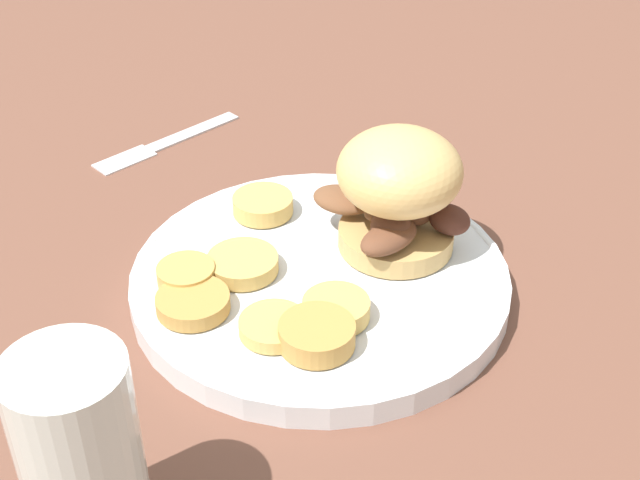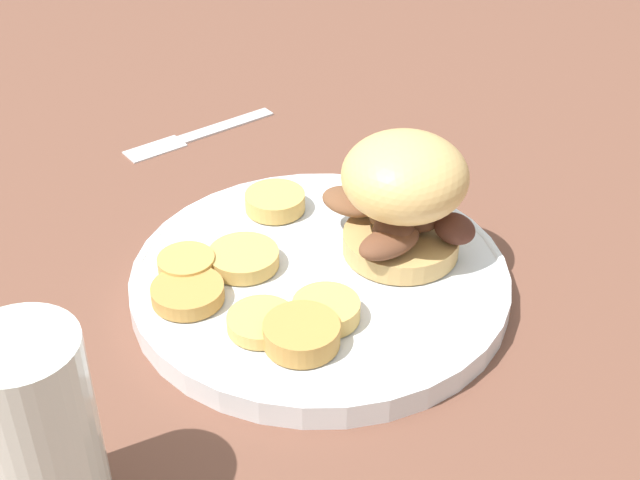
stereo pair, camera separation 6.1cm
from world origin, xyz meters
name	(u,v)px [view 2 (the right image)]	position (x,y,z in m)	size (l,w,h in m)	color
ground_plane	(320,291)	(0.00, 0.00, 0.00)	(4.00, 4.00, 0.00)	brown
dinner_plate	(320,279)	(0.00, 0.00, 0.01)	(0.27, 0.27, 0.02)	white
sandwich	(402,196)	(0.05, 0.04, 0.07)	(0.12, 0.10, 0.09)	tan
potato_round_0	(262,322)	(-0.02, -0.07, 0.02)	(0.05, 0.05, 0.01)	tan
potato_round_1	(188,293)	(-0.08, -0.06, 0.03)	(0.05, 0.05, 0.01)	#BC8942
potato_round_2	(275,201)	(-0.05, 0.07, 0.03)	(0.05, 0.05, 0.01)	tan
potato_round_3	(326,310)	(0.02, -0.05, 0.03)	(0.04, 0.04, 0.01)	tan
potato_round_4	(244,258)	(-0.05, -0.01, 0.03)	(0.05, 0.05, 0.01)	tan
potato_round_5	(302,334)	(0.01, -0.08, 0.03)	(0.05, 0.05, 0.02)	#BC8942
potato_round_6	(186,265)	(-0.09, -0.03, 0.03)	(0.04, 0.04, 0.01)	tan
fork	(199,134)	(-0.17, 0.19, 0.00)	(0.11, 0.13, 0.00)	silver
drinking_glass	(39,435)	(-0.08, -0.23, 0.06)	(0.06, 0.06, 0.12)	silver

